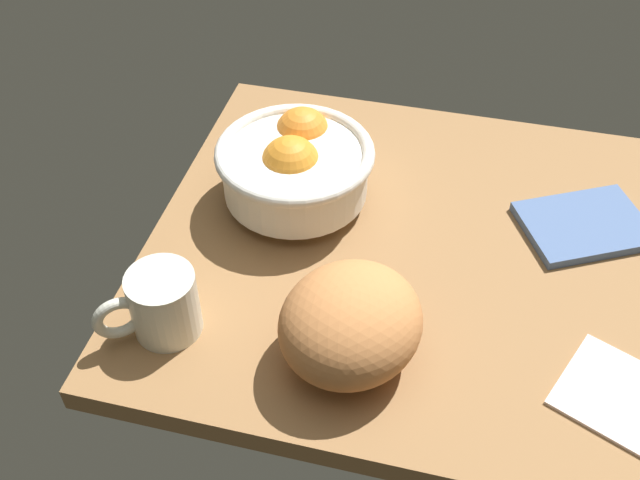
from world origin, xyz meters
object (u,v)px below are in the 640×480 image
at_px(fruit_bowl, 295,165).
at_px(mug, 161,305).
at_px(napkin_folded, 584,225).
at_px(bread_loaf, 351,323).
at_px(napkin_spare, 637,404).

relative_size(fruit_bowl, mug, 1.95).
relative_size(fruit_bowl, napkin_folded, 1.32).
relative_size(bread_loaf, mug, 1.54).
height_order(fruit_bowl, bread_loaf, bread_loaf).
relative_size(napkin_spare, mug, 1.47).
bearing_deg(mug, napkin_folded, 31.34).
height_order(bread_loaf, napkin_spare, bread_loaf).
height_order(napkin_spare, mug, mug).
xyz_separation_m(fruit_bowl, napkin_spare, (0.42, -0.23, -0.05)).
bearing_deg(napkin_folded, bread_loaf, -133.17).
bearing_deg(bread_loaf, napkin_spare, 1.23).
bearing_deg(mug, fruit_bowl, 71.07).
bearing_deg(napkin_spare, bread_loaf, -178.77).
bearing_deg(fruit_bowl, napkin_folded, 4.62).
distance_m(napkin_folded, mug, 0.53).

